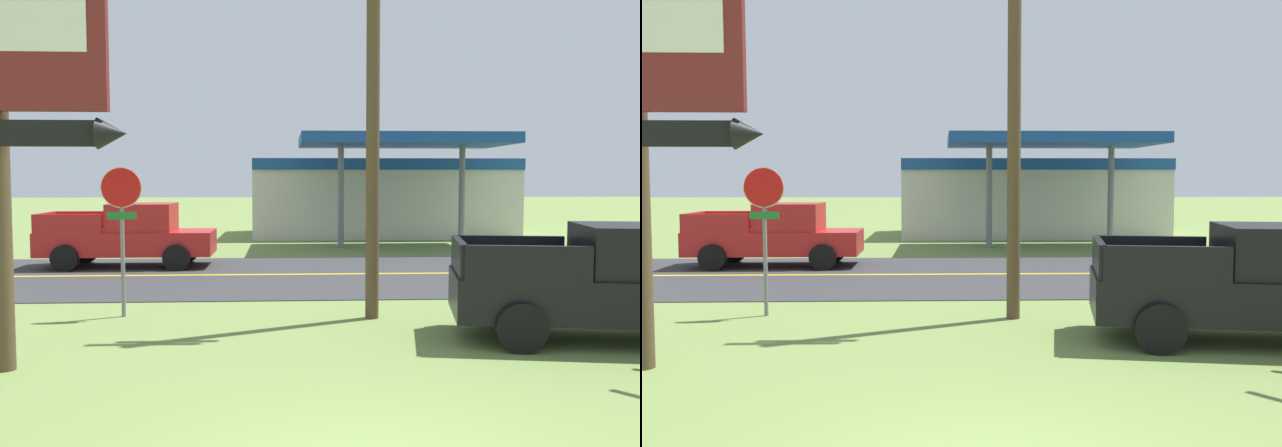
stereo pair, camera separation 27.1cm
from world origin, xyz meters
TOP-DOWN VIEW (x-y plane):
  - road_asphalt at (0.00, 13.00)m, footprint 140.00×8.00m
  - road_centre_line at (0.00, 13.00)m, footprint 126.00×0.20m
  - stop_sign at (-3.91, 7.53)m, footprint 0.80×0.08m
  - utility_pole at (0.97, 7.14)m, footprint 1.83×0.26m
  - gas_station at (3.87, 25.97)m, footprint 12.00×11.50m
  - pickup_black_parked_on_lawn at (4.79, 5.12)m, footprint 5.46×2.90m
  - pickup_red_on_road at (-5.46, 15.00)m, footprint 5.20×2.24m

SIDE VIEW (x-z plane):
  - road_asphalt at x=0.00m, z-range 0.00..0.02m
  - road_centre_line at x=0.00m, z-range 0.02..0.03m
  - pickup_black_parked_on_lawn at x=4.79m, z-range -0.02..1.94m
  - pickup_red_on_road at x=-5.46m, z-range -0.02..1.94m
  - gas_station at x=3.87m, z-range -0.26..4.14m
  - stop_sign at x=-3.91m, z-range 0.55..3.50m
  - utility_pole at x=0.97m, z-range 0.30..9.73m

